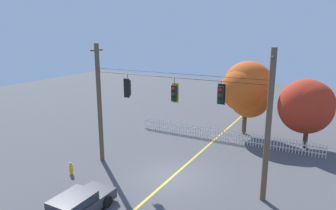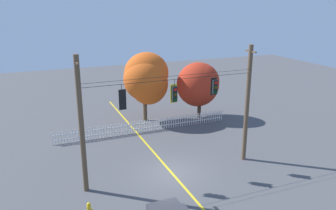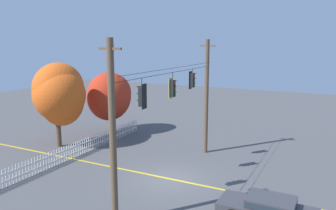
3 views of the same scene
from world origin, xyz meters
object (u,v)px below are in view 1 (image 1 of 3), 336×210
Objects in this scene: traffic_signal_westbound_side at (128,88)px; traffic_signal_southbound_primary at (174,93)px; traffic_signal_eastbound_side at (221,95)px; parked_car at (75,206)px; autumn_maple_near_fence at (247,89)px; fire_hydrant at (71,168)px; autumn_maple_mid at (307,105)px.

traffic_signal_westbound_side is 0.99× the size of traffic_signal_southbound_primary.
traffic_signal_westbound_side is 1.15× the size of traffic_signal_eastbound_side.
traffic_signal_southbound_primary is at bearing 179.99° from traffic_signal_eastbound_side.
traffic_signal_eastbound_side is (6.11, 0.02, 0.15)m from traffic_signal_westbound_side.
parked_car is at bearing -130.82° from traffic_signal_eastbound_side.
traffic_signal_eastbound_side is 10.47m from autumn_maple_near_fence.
traffic_signal_eastbound_side is 0.30× the size of parked_car.
autumn_maple_near_fence is at bearing 59.42° from fire_hydrant.
fire_hydrant is (-2.68, -2.67, -5.01)m from traffic_signal_westbound_side.
parked_car is (-5.18, -5.99, -4.96)m from traffic_signal_eastbound_side.
fire_hydrant is at bearing 137.55° from parked_car.
traffic_signal_westbound_side reaches higher than parked_car.
traffic_signal_eastbound_side is 10.28m from autumn_maple_mid.
traffic_signal_westbound_side is at bearing -136.37° from autumn_maple_mid.
traffic_signal_westbound_side is 11.55m from autumn_maple_near_fence.
parked_car is 4.90m from fire_hydrant.
traffic_signal_southbound_primary is at bearing -124.92° from autumn_maple_mid.
autumn_maple_mid is (9.83, 9.37, -1.99)m from traffic_signal_westbound_side.
fire_hydrant is (-8.79, -2.69, -5.16)m from traffic_signal_eastbound_side.
traffic_signal_southbound_primary is 0.28× the size of autumn_maple_mid.
traffic_signal_southbound_primary is 0.23× the size of autumn_maple_near_fence.
autumn_maple_near_fence is at bearing 168.79° from autumn_maple_mid.
traffic_signal_eastbound_side is at bearing -0.01° from traffic_signal_southbound_primary.
autumn_maple_near_fence reaches higher than traffic_signal_westbound_side.
autumn_maple_mid is 17.95m from parked_car.
traffic_signal_westbound_side and traffic_signal_southbound_primary have the same top height.
traffic_signal_southbound_primary is 10.52m from autumn_maple_near_fence.
parked_car is at bearing -81.11° from traffic_signal_westbound_side.
traffic_signal_westbound_side and traffic_signal_eastbound_side have the same top height.
fire_hydrant is (-3.61, 3.30, -0.20)m from parked_car.
autumn_maple_near_fence is at bearing 64.16° from traffic_signal_westbound_side.
fire_hydrant is at bearing -155.80° from traffic_signal_southbound_primary.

